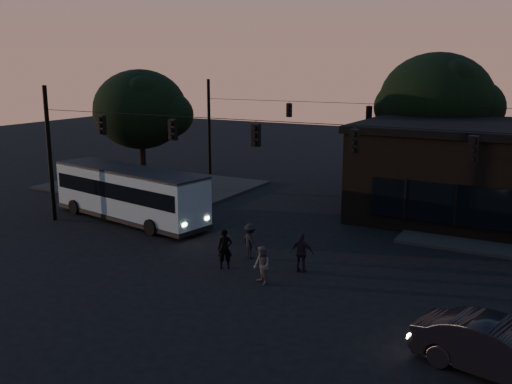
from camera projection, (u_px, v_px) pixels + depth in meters
The scene contains 13 objects.
ground at pixel (208, 284), 22.73m from camera, with size 120.00×120.00×0.00m, color black.
sidewalk_far_left at pixel (153, 185), 41.26m from camera, with size 14.00×10.00×0.15m, color black.
building at pixel (502, 173), 31.59m from camera, with size 15.40×10.41×5.40m.
tree_behind at pixel (436, 101), 38.34m from camera, with size 7.60×7.60×9.43m.
tree_left at pixel (141, 110), 39.21m from camera, with size 6.40×6.40×8.30m.
signal_rig_near at pixel (256, 160), 25.18m from camera, with size 26.24×0.30×7.50m.
signal_rig_far at pixel (368, 130), 38.93m from camera, with size 26.24×0.30×7.50m.
bus at pixel (129, 191), 31.77m from camera, with size 10.82×4.33×2.97m.
car at pixel (499, 350), 15.91m from camera, with size 1.64×4.71×1.55m, color black.
pedestrian_a at pixel (225, 249), 24.38m from camera, with size 0.63×0.41×1.73m, color black.
pedestrian_b at pixel (262, 266), 22.60m from camera, with size 0.76×0.59×1.55m, color #4C4545.
pedestrian_c at pixel (302, 253), 23.93m from camera, with size 1.00×0.42×1.71m, color black.
pedestrian_d at pixel (250, 241), 25.67m from camera, with size 1.04×0.60×1.61m, color black.
Camera 1 is at (11.95, -17.83, 8.54)m, focal length 40.00 mm.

